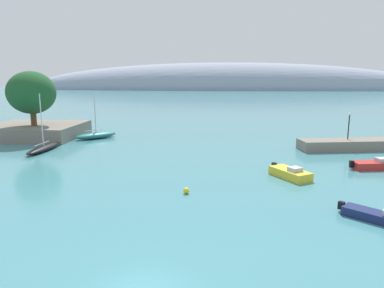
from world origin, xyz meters
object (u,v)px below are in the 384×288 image
object	(u,v)px
sailboat_black_mid_mooring	(44,148)
harbor_lamp_post	(349,123)
tree_clump_shore	(31,93)
motorboat_navy_foreground	(381,217)
motorboat_yellow_alongside_breakwater	(290,173)
mooring_buoy_yellow	(186,191)
sailboat_teal_near_shore	(96,135)
motorboat_red_outer	(375,165)

from	to	relation	value
sailboat_black_mid_mooring	harbor_lamp_post	xyz separation A→B (m)	(42.49, 4.86, 3.37)
tree_clump_shore	harbor_lamp_post	world-z (taller)	tree_clump_shore
sailboat_black_mid_mooring	motorboat_navy_foreground	xyz separation A→B (m)	(36.09, -21.21, -0.06)
motorboat_yellow_alongside_breakwater	mooring_buoy_yellow	xyz separation A→B (m)	(-10.12, -5.89, -0.19)
harbor_lamp_post	sailboat_teal_near_shore	bearing A→B (deg)	172.07
tree_clump_shore	motorboat_yellow_alongside_breakwater	bearing A→B (deg)	-26.75
motorboat_yellow_alongside_breakwater	mooring_buoy_yellow	size ratio (longest dim) A/B	8.78
tree_clump_shore	sailboat_teal_near_shore	xyz separation A→B (m)	(9.75, 1.59, -7.04)
mooring_buoy_yellow	harbor_lamp_post	world-z (taller)	harbor_lamp_post
sailboat_teal_near_shore	motorboat_red_outer	xyz separation A→B (m)	(38.12, -16.24, -0.11)
tree_clump_shore	mooring_buoy_yellow	world-z (taller)	tree_clump_shore
sailboat_teal_near_shore	motorboat_yellow_alongside_breakwater	xyz separation A→B (m)	(27.95, -20.59, -0.10)
mooring_buoy_yellow	harbor_lamp_post	size ratio (longest dim) A/B	0.15
motorboat_yellow_alongside_breakwater	sailboat_black_mid_mooring	bearing A→B (deg)	-140.13
sailboat_teal_near_shore	motorboat_red_outer	size ratio (longest dim) A/B	1.34
tree_clump_shore	sailboat_black_mid_mooring	distance (m)	12.74
tree_clump_shore	motorboat_navy_foreground	distance (m)	52.10
tree_clump_shore	sailboat_teal_near_shore	bearing A→B (deg)	9.23
sailboat_teal_near_shore	motorboat_navy_foreground	xyz separation A→B (m)	(32.31, -31.47, -0.19)
sailboat_teal_near_shore	harbor_lamp_post	size ratio (longest dim) A/B	1.99
tree_clump_shore	motorboat_red_outer	size ratio (longest dim) A/B	1.57
motorboat_navy_foreground	motorboat_yellow_alongside_breakwater	distance (m)	11.73
tree_clump_shore	sailboat_black_mid_mooring	size ratio (longest dim) A/B	1.07
tree_clump_shore	motorboat_red_outer	bearing A→B (deg)	-17.02
motorboat_navy_foreground	mooring_buoy_yellow	size ratio (longest dim) A/B	8.81
tree_clump_shore	sailboat_teal_near_shore	distance (m)	12.13
sailboat_black_mid_mooring	mooring_buoy_yellow	size ratio (longest dim) A/B	14.88
tree_clump_shore	mooring_buoy_yellow	distance (m)	37.86
mooring_buoy_yellow	motorboat_navy_foreground	bearing A→B (deg)	-19.02
tree_clump_shore	sailboat_teal_near_shore	size ratio (longest dim) A/B	1.17
sailboat_teal_near_shore	motorboat_red_outer	distance (m)	41.44
motorboat_navy_foreground	tree_clump_shore	bearing A→B (deg)	-174.97
sailboat_black_mid_mooring	motorboat_navy_foreground	size ratio (longest dim) A/B	1.69
sailboat_black_mid_mooring	harbor_lamp_post	distance (m)	42.90
motorboat_yellow_alongside_breakwater	mooring_buoy_yellow	distance (m)	11.71
mooring_buoy_yellow	sailboat_black_mid_mooring	bearing A→B (deg)	143.10
sailboat_black_mid_mooring	mooring_buoy_yellow	xyz separation A→B (m)	(21.60, -16.22, -0.16)
sailboat_black_mid_mooring	motorboat_navy_foreground	bearing A→B (deg)	-118.58
sailboat_teal_near_shore	mooring_buoy_yellow	xyz separation A→B (m)	(17.82, -26.47, -0.30)
motorboat_yellow_alongside_breakwater	harbor_lamp_post	world-z (taller)	harbor_lamp_post
sailboat_teal_near_shore	sailboat_black_mid_mooring	bearing A→B (deg)	-155.00
tree_clump_shore	harbor_lamp_post	bearing A→B (deg)	-4.50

